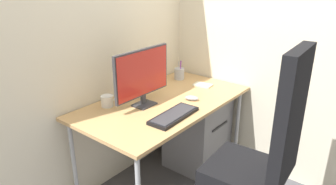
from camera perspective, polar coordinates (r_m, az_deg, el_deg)
ground_plane at (r=2.77m, az=-0.63°, el=-15.97°), size 8.00×8.00×0.00m
wall_back at (r=2.50m, az=-8.31°, el=14.77°), size 2.68×0.04×2.80m
wall_side_right at (r=2.73m, az=12.47°, el=15.01°), size 0.04×2.06×2.80m
desk at (r=2.41m, az=-0.70°, el=-2.58°), size 1.39×0.76×0.75m
office_chair at (r=1.97m, az=17.03°, el=-10.55°), size 0.56×0.58×1.32m
filing_cabinet at (r=2.84m, az=5.36°, el=-7.18°), size 0.48×0.45×0.65m
monitor at (r=2.24m, az=-4.69°, el=3.30°), size 0.52×0.13×0.42m
keyboard at (r=2.12m, az=1.08°, el=-4.23°), size 0.41×0.17×0.03m
mouse at (r=2.40m, az=4.36°, el=-1.02°), size 0.09×0.12×0.04m
pen_holder at (r=2.86m, az=2.08°, el=3.49°), size 0.09×0.09×0.18m
notebook at (r=2.72m, az=6.37°, el=1.37°), size 0.12×0.17×0.01m
coffee_mug at (r=2.32m, az=-11.05°, el=-1.51°), size 0.12×0.09×0.08m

